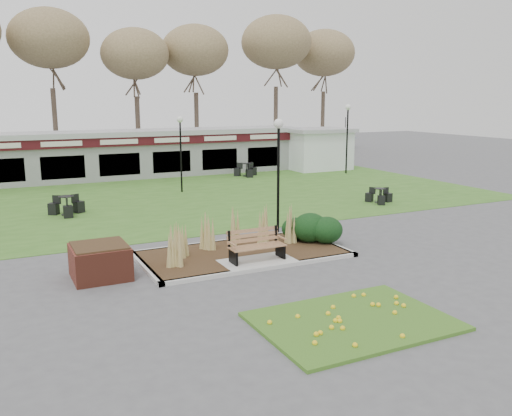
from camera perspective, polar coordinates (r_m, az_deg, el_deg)
name	(u,v)px	position (r m, az deg, el deg)	size (l,w,h in m)	color
ground	(260,266)	(16.06, 0.38, -6.13)	(100.00, 100.00, 0.00)	#515154
lawn	(150,199)	(27.02, -11.09, 0.94)	(34.00, 16.00, 0.02)	#386821
flower_bed	(353,320)	(12.35, 10.18, -11.54)	(4.20, 3.00, 0.16)	#3D671D
planting_bed	(276,239)	(17.67, 2.12, -3.25)	(6.75, 3.40, 1.27)	#342315
park_bench	(256,245)	(16.11, -0.01, -3.89)	(1.70, 0.66, 0.93)	#8B623F
brick_planter	(100,261)	(15.52, -16.09, -5.39)	(1.50, 1.50, 0.95)	brown
food_pavilion	(114,154)	(34.50, -14.70, 5.50)	(24.60, 3.40, 2.90)	gray
service_hut	(318,148)	(37.81, 6.51, 6.26)	(4.40, 3.40, 2.83)	white
tree_backdrop	(86,48)	(42.39, -17.50, 15.73)	(47.24, 5.24, 10.36)	#47382B
lamp_post_near_right	(278,151)	(19.32, 2.38, 6.04)	(0.34, 0.34, 4.16)	black
lamp_post_mid_right	(180,137)	(28.39, -7.96, 7.39)	(0.33, 0.33, 3.95)	black
lamp_post_far_right	(348,123)	(35.75, 9.62, 8.78)	(0.37, 0.37, 4.47)	black
bistro_set_b	(67,209)	(24.17, -19.28, -0.06)	(1.52, 1.35, 0.81)	black
bistro_set_c	(379,198)	(26.13, 12.86, 1.04)	(1.13, 1.30, 0.69)	black
bistro_set_d	(246,172)	(34.22, -1.01, 3.83)	(1.52, 1.42, 0.81)	black
patio_umbrella	(345,146)	(39.07, 9.32, 6.48)	(2.58, 2.60, 2.43)	black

